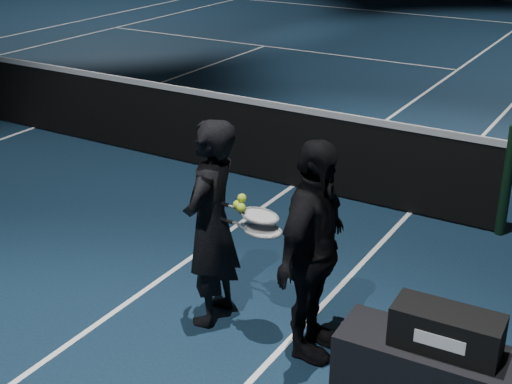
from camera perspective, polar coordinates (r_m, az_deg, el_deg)
floor at (r=10.49m, az=-17.32°, el=4.92°), size 36.00×36.00×0.00m
court_lines at (r=10.49m, az=-17.33°, el=4.94°), size 10.98×23.78×0.01m
net_post_right at (r=7.15m, az=19.44°, el=0.80°), size 0.10×0.10×1.10m
net_mesh at (r=10.36m, az=-17.62°, el=7.28°), size 12.80×0.02×0.86m
net_tape at (r=10.25m, az=-17.94°, el=9.77°), size 12.80×0.03×0.07m
player_bench at (r=4.93m, az=14.58°, el=-13.94°), size 1.39×0.51×0.41m
racket_bag at (r=4.73m, az=15.01°, el=-10.62°), size 0.70×0.32×0.27m
bag_signature at (r=4.61m, az=14.45°, el=-11.55°), size 0.32×0.02×0.09m
player_a at (r=5.31m, az=-3.61°, el=-2.56°), size 0.46×0.64×1.62m
player_b at (r=4.92m, az=4.56°, el=-4.81°), size 0.44×0.97×1.62m
racket_lower at (r=5.07m, az=0.56°, el=-3.10°), size 0.68×0.23×0.03m
racket_upper at (r=5.08m, az=0.31°, el=-1.91°), size 0.69×0.26×0.10m
tennis_balls at (r=5.09m, az=-1.29°, el=-0.95°), size 0.12×0.10×0.12m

